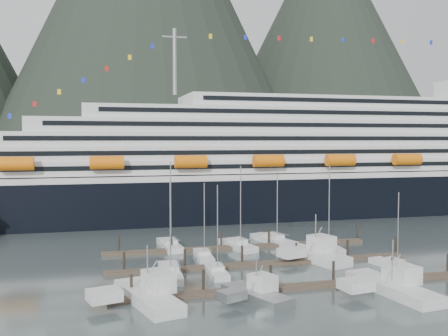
{
  "coord_description": "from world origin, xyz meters",
  "views": [
    {
      "loc": [
        -31.02,
        -72.68,
        19.49
      ],
      "look_at": [
        -6.2,
        22.0,
        14.06
      ],
      "focal_mm": 42.0,
      "sensor_mm": 36.0,
      "label": 1
    }
  ],
  "objects_px": {
    "trawler_c": "(391,286)",
    "trawler_b": "(256,294)",
    "sailboat_e": "(170,246)",
    "trawler_a": "(146,295)",
    "sailboat_c": "(204,256)",
    "sailboat_b": "(170,273)",
    "sailboat_a": "(216,272)",
    "sailboat_d": "(326,247)",
    "sailboat_h": "(393,265)",
    "trawler_e": "(315,254)",
    "cruise_ship": "(324,167)",
    "sailboat_f": "(238,246)",
    "sailboat_g": "(273,241)"
  },
  "relations": [
    {
      "from": "sailboat_f",
      "to": "trawler_c",
      "type": "xyz_separation_m",
      "value": [
        11.1,
        -31.11,
        0.49
      ]
    },
    {
      "from": "sailboat_g",
      "to": "sailboat_h",
      "type": "distance_m",
      "value": 25.2
    },
    {
      "from": "sailboat_b",
      "to": "sailboat_g",
      "type": "xyz_separation_m",
      "value": [
        22.46,
        18.9,
        -0.0
      ]
    },
    {
      "from": "sailboat_d",
      "to": "sailboat_g",
      "type": "bearing_deg",
      "value": 49.46
    },
    {
      "from": "sailboat_b",
      "to": "sailboat_d",
      "type": "distance_m",
      "value": 31.81
    },
    {
      "from": "cruise_ship",
      "to": "sailboat_a",
      "type": "bearing_deg",
      "value": -127.9
    },
    {
      "from": "cruise_ship",
      "to": "sailboat_f",
      "type": "bearing_deg",
      "value": -132.19
    },
    {
      "from": "sailboat_a",
      "to": "trawler_e",
      "type": "relative_size",
      "value": 1.01
    },
    {
      "from": "sailboat_d",
      "to": "sailboat_h",
      "type": "height_order",
      "value": "sailboat_d"
    },
    {
      "from": "sailboat_b",
      "to": "trawler_c",
      "type": "bearing_deg",
      "value": -115.98
    },
    {
      "from": "cruise_ship",
      "to": "sailboat_f",
      "type": "xyz_separation_m",
      "value": [
        -35.21,
        -38.85,
        -11.59
      ]
    },
    {
      "from": "sailboat_b",
      "to": "sailboat_h",
      "type": "height_order",
      "value": "sailboat_b"
    },
    {
      "from": "cruise_ship",
      "to": "sailboat_c",
      "type": "bearing_deg",
      "value": -133.44
    },
    {
      "from": "cruise_ship",
      "to": "trawler_b",
      "type": "relative_size",
      "value": 20.11
    },
    {
      "from": "sailboat_b",
      "to": "trawler_a",
      "type": "height_order",
      "value": "sailboat_b"
    },
    {
      "from": "sailboat_a",
      "to": "trawler_b",
      "type": "xyz_separation_m",
      "value": [
        1.61,
        -13.11,
        0.43
      ]
    },
    {
      "from": "sailboat_a",
      "to": "trawler_c",
      "type": "distance_m",
      "value": 23.97
    },
    {
      "from": "sailboat_g",
      "to": "trawler_b",
      "type": "bearing_deg",
      "value": 140.85
    },
    {
      "from": "cruise_ship",
      "to": "sailboat_d",
      "type": "distance_m",
      "value": 49.24
    },
    {
      "from": "trawler_b",
      "to": "sailboat_d",
      "type": "bearing_deg",
      "value": -62.76
    },
    {
      "from": "cruise_ship",
      "to": "sailboat_h",
      "type": "distance_m",
      "value": 62.01
    },
    {
      "from": "sailboat_b",
      "to": "trawler_b",
      "type": "distance_m",
      "value": 16.14
    },
    {
      "from": "sailboat_g",
      "to": "trawler_a",
      "type": "distance_m",
      "value": 40.5
    },
    {
      "from": "cruise_ship",
      "to": "sailboat_c",
      "type": "distance_m",
      "value": 63.46
    },
    {
      "from": "sailboat_f",
      "to": "trawler_e",
      "type": "height_order",
      "value": "sailboat_f"
    },
    {
      "from": "sailboat_c",
      "to": "trawler_c",
      "type": "height_order",
      "value": "sailboat_c"
    },
    {
      "from": "sailboat_e",
      "to": "trawler_b",
      "type": "relative_size",
      "value": 1.53
    },
    {
      "from": "cruise_ship",
      "to": "sailboat_f",
      "type": "height_order",
      "value": "cruise_ship"
    },
    {
      "from": "sailboat_a",
      "to": "trawler_a",
      "type": "height_order",
      "value": "sailboat_a"
    },
    {
      "from": "sailboat_a",
      "to": "sailboat_d",
      "type": "relative_size",
      "value": 0.87
    },
    {
      "from": "cruise_ship",
      "to": "sailboat_h",
      "type": "xyz_separation_m",
      "value": [
        -16.51,
        -58.63,
        -11.63
      ]
    },
    {
      "from": "sailboat_c",
      "to": "sailboat_g",
      "type": "relative_size",
      "value": 0.92
    },
    {
      "from": "sailboat_d",
      "to": "trawler_e",
      "type": "height_order",
      "value": "sailboat_d"
    },
    {
      "from": "trawler_a",
      "to": "trawler_e",
      "type": "height_order",
      "value": "trawler_e"
    },
    {
      "from": "sailboat_c",
      "to": "trawler_a",
      "type": "distance_m",
      "value": 23.77
    },
    {
      "from": "sailboat_c",
      "to": "trawler_c",
      "type": "xyz_separation_m",
      "value": [
        18.79,
        -24.67,
        0.53
      ]
    },
    {
      "from": "sailboat_e",
      "to": "trawler_c",
      "type": "relative_size",
      "value": 1.07
    },
    {
      "from": "sailboat_e",
      "to": "trawler_b",
      "type": "xyz_separation_m",
      "value": [
        5.26,
        -33.17,
        0.4
      ]
    },
    {
      "from": "sailboat_b",
      "to": "sailboat_c",
      "type": "relative_size",
      "value": 1.1
    },
    {
      "from": "sailboat_g",
      "to": "trawler_b",
      "type": "height_order",
      "value": "sailboat_g"
    },
    {
      "from": "sailboat_g",
      "to": "trawler_b",
      "type": "distance_m",
      "value": 35.77
    },
    {
      "from": "sailboat_b",
      "to": "sailboat_c",
      "type": "xyz_separation_m",
      "value": [
        6.98,
        9.52,
        -0.03
      ]
    },
    {
      "from": "sailboat_e",
      "to": "sailboat_h",
      "type": "height_order",
      "value": "sailboat_e"
    },
    {
      "from": "sailboat_h",
      "to": "trawler_a",
      "type": "distance_m",
      "value": 38.66
    },
    {
      "from": "sailboat_c",
      "to": "sailboat_d",
      "type": "relative_size",
      "value": 0.84
    },
    {
      "from": "sailboat_a",
      "to": "sailboat_f",
      "type": "relative_size",
      "value": 0.88
    },
    {
      "from": "trawler_c",
      "to": "trawler_b",
      "type": "bearing_deg",
      "value": 78.31
    },
    {
      "from": "trawler_a",
      "to": "sailboat_c",
      "type": "bearing_deg",
      "value": -43.89
    },
    {
      "from": "trawler_b",
      "to": "sailboat_g",
      "type": "bearing_deg",
      "value": -45.96
    },
    {
      "from": "sailboat_d",
      "to": "trawler_b",
      "type": "distance_m",
      "value": 33.22
    }
  ]
}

